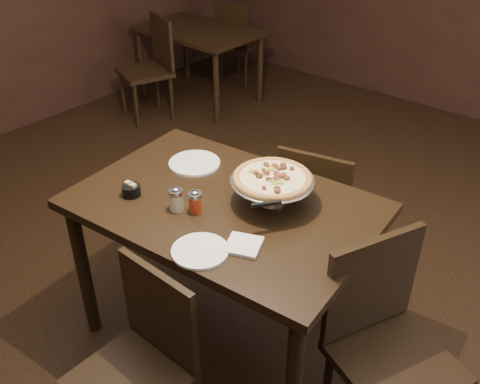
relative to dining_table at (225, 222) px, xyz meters
The scene contains 16 objects.
room 0.68m from the dining_table, 90.79° to the left, with size 6.04×7.04×2.84m.
dining_table is the anchor object (origin of this frame).
background_table 3.16m from the dining_table, 135.79° to the left, with size 1.13×0.75×0.70m.
pizza_stand 0.32m from the dining_table, 38.57° to the left, with size 0.37×0.37×0.15m.
parmesan_shaker 0.27m from the dining_table, 124.56° to the right, with size 0.06×0.06×0.11m.
pepper_flake_shaker 0.21m from the dining_table, 108.91° to the right, with size 0.06×0.06×0.11m.
packet_caddy 0.45m from the dining_table, 147.75° to the right, with size 0.08×0.08×0.06m.
napkin_stack 0.35m from the dining_table, 35.25° to the right, with size 0.13×0.13×0.01m, color white.
plate_left 0.39m from the dining_table, 154.74° to the left, with size 0.26×0.26×0.01m, color white.
plate_near 0.38m from the dining_table, 63.88° to the right, with size 0.23×0.23×0.01m, color white.
serving_spatula 0.35m from the dining_table, ahead, with size 0.16×0.16×0.02m.
chair_far 0.72m from the dining_table, 82.89° to the left, with size 0.49×0.49×0.87m.
chair_near 0.70m from the dining_table, 79.03° to the right, with size 0.41×0.41×0.85m.
chair_side 0.85m from the dining_table, ahead, with size 0.57×0.57×0.93m.
bg_chair_far 3.62m from the dining_table, 129.04° to the left, with size 0.44×0.44×0.85m.
bg_chair_near 2.84m from the dining_table, 144.89° to the left, with size 0.55×0.55×0.91m.
Camera 1 is at (1.38, -1.48, 2.16)m, focal length 40.00 mm.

